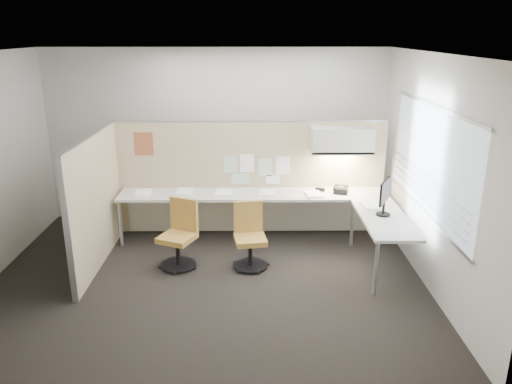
{
  "coord_description": "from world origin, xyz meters",
  "views": [
    {
      "loc": [
        0.58,
        -5.79,
        3.05
      ],
      "look_at": [
        0.63,
        0.8,
        0.9
      ],
      "focal_mm": 35.0,
      "sensor_mm": 36.0,
      "label": 1
    }
  ],
  "objects_px": {
    "monitor": "(385,195)",
    "phone": "(340,190)",
    "desk": "(276,205)",
    "chair_left": "(180,236)",
    "chair_right": "(250,238)"
  },
  "relations": [
    {
      "from": "chair_left",
      "to": "chair_right",
      "type": "distance_m",
      "value": 0.94
    },
    {
      "from": "desk",
      "to": "chair_left",
      "type": "height_order",
      "value": "chair_left"
    },
    {
      "from": "desk",
      "to": "monitor",
      "type": "distance_m",
      "value": 1.63
    },
    {
      "from": "monitor",
      "to": "phone",
      "type": "xyz_separation_m",
      "value": [
        -0.4,
        0.94,
        -0.22
      ]
    },
    {
      "from": "chair_left",
      "to": "phone",
      "type": "distance_m",
      "value": 2.49
    },
    {
      "from": "chair_left",
      "to": "phone",
      "type": "relative_size",
      "value": 3.53
    },
    {
      "from": "monitor",
      "to": "phone",
      "type": "bearing_deg",
      "value": 51.21
    },
    {
      "from": "desk",
      "to": "chair_right",
      "type": "relative_size",
      "value": 4.61
    },
    {
      "from": "phone",
      "to": "monitor",
      "type": "bearing_deg",
      "value": -49.39
    },
    {
      "from": "desk",
      "to": "phone",
      "type": "bearing_deg",
      "value": 8.71
    },
    {
      "from": "chair_left",
      "to": "monitor",
      "type": "distance_m",
      "value": 2.76
    },
    {
      "from": "desk",
      "to": "chair_right",
      "type": "distance_m",
      "value": 0.88
    },
    {
      "from": "chair_left",
      "to": "desk",
      "type": "bearing_deg",
      "value": 53.02
    },
    {
      "from": "monitor",
      "to": "phone",
      "type": "relative_size",
      "value": 1.84
    },
    {
      "from": "chair_right",
      "to": "desk",
      "type": "bearing_deg",
      "value": 54.78
    }
  ]
}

